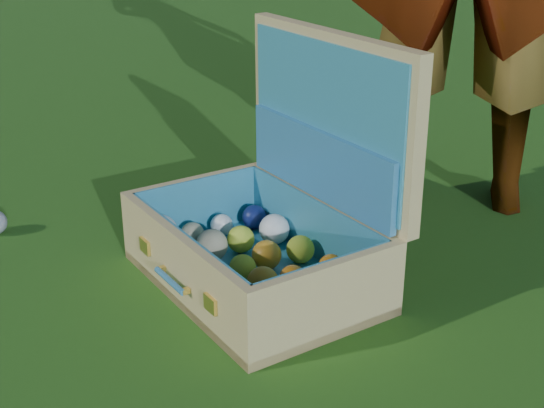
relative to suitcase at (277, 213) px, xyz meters
The scene contains 2 objects.
ground 0.28m from the suitcase, 137.89° to the right, with size 60.00×60.00×0.00m, color #215114.
suitcase is the anchor object (origin of this frame).
Camera 1 is at (1.09, -1.29, 0.93)m, focal length 50.00 mm.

